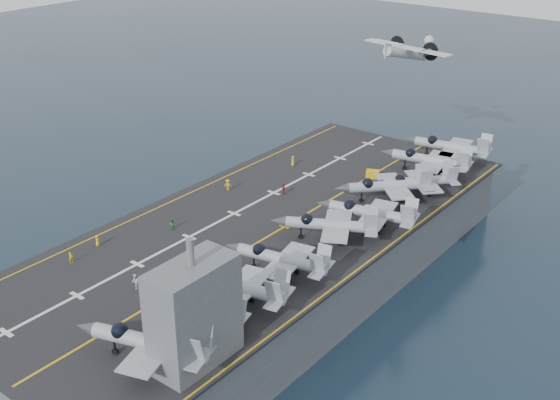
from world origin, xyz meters
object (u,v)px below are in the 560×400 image
Objects in this scene: island_superstructure at (193,302)px; tow_cart_a at (208,281)px; transport_plane at (406,53)px; fighter_jet_0 at (150,341)px.

island_superstructure is 7.25× the size of tow_cart_a.
transport_plane is at bearing 104.03° from island_superstructure.
transport_plane is (-10.78, 70.24, 15.16)m from tow_cart_a.
transport_plane reaches higher than fighter_jet_0.
fighter_jet_0 is at bearing -68.20° from tow_cart_a.
island_superstructure is 6.78m from fighter_jet_0.
island_superstructure is at bearing -51.09° from tow_cart_a.
island_superstructure is at bearing -75.97° from transport_plane.
transport_plane is at bearing 98.73° from tow_cart_a.
island_superstructure reaches higher than tow_cart_a.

